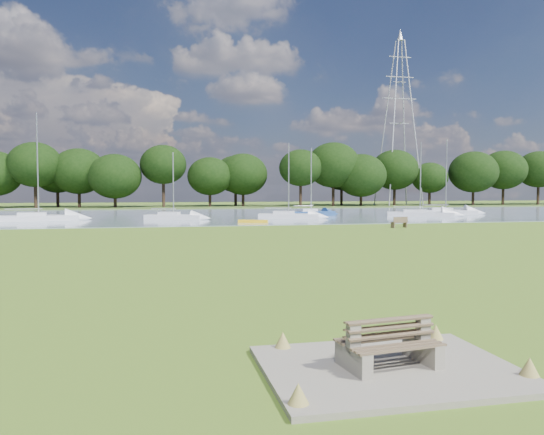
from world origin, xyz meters
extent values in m
plane|color=olive|center=(0.00, 0.00, 0.00)|extent=(220.00, 220.00, 0.00)
cube|color=gray|center=(0.00, 42.00, 0.00)|extent=(220.00, 40.00, 0.10)
cube|color=#4C6626|center=(0.00, 72.00, 0.00)|extent=(220.00, 20.00, 0.40)
cube|color=gray|center=(0.00, -14.00, 0.05)|extent=(4.20, 3.20, 0.10)
cube|color=gray|center=(-0.67, -14.09, 0.30)|extent=(0.32, 0.96, 0.40)
cube|color=gray|center=(-0.67, -14.09, 0.66)|extent=(0.22, 0.19, 0.50)
cube|color=gray|center=(0.67, -13.91, 0.30)|extent=(0.32, 0.96, 0.40)
cube|color=gray|center=(0.67, -13.91, 0.66)|extent=(0.22, 0.19, 0.50)
cube|color=brown|center=(0.04, -14.29, 0.51)|extent=(1.65, 0.57, 0.04)
cube|color=brown|center=(0.01, -14.07, 0.78)|extent=(1.62, 0.33, 0.40)
cube|color=brown|center=(-0.04, -13.71, 0.51)|extent=(1.65, 0.57, 0.04)
cube|color=brown|center=(-0.01, -13.93, 0.78)|extent=(1.62, 0.33, 0.40)
cube|color=brown|center=(14.70, 17.20, 0.22)|extent=(0.18, 0.44, 0.44)
cube|color=brown|center=(15.91, 17.50, 0.22)|extent=(0.18, 0.44, 0.44)
cube|color=brown|center=(15.30, 17.35, 0.44)|extent=(1.50, 0.76, 0.05)
cube|color=brown|center=(15.35, 17.16, 0.67)|extent=(1.41, 0.38, 0.43)
cube|color=yellow|center=(4.78, 25.37, 0.19)|extent=(2.75, 1.55, 0.27)
cylinder|color=#A5A6A9|center=(38.28, 67.76, 15.45)|extent=(0.23, 0.23, 30.50)
cylinder|color=#A5A6A9|center=(42.75, 67.76, 15.45)|extent=(0.23, 0.23, 30.50)
cylinder|color=#A5A6A9|center=(38.28, 72.24, 15.45)|extent=(0.23, 0.23, 30.50)
cylinder|color=#A5A6A9|center=(42.75, 72.24, 15.45)|extent=(0.23, 0.23, 30.50)
cube|color=#A5A6A9|center=(40.51, 70.00, 20.02)|extent=(6.71, 0.14, 0.14)
cube|color=#A5A6A9|center=(40.51, 70.00, 23.99)|extent=(5.56, 0.14, 0.14)
cube|color=#A5A6A9|center=(40.51, 70.00, 27.65)|extent=(4.41, 0.14, 0.14)
cone|color=#A5A6A9|center=(40.51, 70.00, 31.65)|extent=(1.15, 1.15, 1.92)
cylinder|color=black|center=(-23.00, 68.00, 2.08)|extent=(0.49, 0.49, 3.76)
ellipsoid|color=black|center=(-23.00, 68.00, 6.67)|extent=(6.90, 6.90, 5.86)
cylinder|color=black|center=(-16.00, 68.00, 2.22)|extent=(0.49, 0.49, 4.04)
ellipsoid|color=black|center=(-16.00, 68.00, 7.16)|extent=(7.88, 7.88, 6.70)
cylinder|color=black|center=(-9.00, 68.00, 1.80)|extent=(0.49, 0.49, 3.19)
ellipsoid|color=black|center=(-9.00, 68.00, 5.70)|extent=(8.87, 8.87, 7.54)
cylinder|color=black|center=(-2.00, 68.00, 1.94)|extent=(0.49, 0.49, 3.48)
ellipsoid|color=black|center=(-2.00, 68.00, 6.18)|extent=(6.90, 6.90, 5.86)
cylinder|color=black|center=(5.00, 68.00, 2.08)|extent=(0.49, 0.49, 3.76)
ellipsoid|color=black|center=(5.00, 68.00, 6.67)|extent=(7.88, 7.88, 6.70)
cylinder|color=black|center=(12.00, 68.00, 2.22)|extent=(0.49, 0.49, 4.04)
ellipsoid|color=black|center=(12.00, 68.00, 7.16)|extent=(8.87, 8.87, 7.54)
cylinder|color=black|center=(19.00, 68.00, 1.80)|extent=(0.49, 0.49, 3.19)
ellipsoid|color=black|center=(19.00, 68.00, 5.70)|extent=(6.90, 6.90, 5.86)
cylinder|color=black|center=(26.00, 68.00, 1.94)|extent=(0.49, 0.49, 3.48)
ellipsoid|color=black|center=(26.00, 68.00, 6.18)|extent=(7.88, 7.88, 6.70)
cylinder|color=black|center=(33.00, 68.00, 2.08)|extent=(0.49, 0.49, 3.76)
ellipsoid|color=black|center=(33.00, 68.00, 6.67)|extent=(8.87, 8.87, 7.54)
cylinder|color=black|center=(40.00, 68.00, 2.22)|extent=(0.49, 0.49, 4.04)
ellipsoid|color=black|center=(40.00, 68.00, 7.16)|extent=(6.90, 6.90, 5.86)
cylinder|color=black|center=(47.00, 68.00, 1.80)|extent=(0.49, 0.49, 3.19)
ellipsoid|color=black|center=(47.00, 68.00, 5.70)|extent=(7.88, 7.88, 6.70)
cylinder|color=black|center=(54.00, 68.00, 1.94)|extent=(0.49, 0.49, 3.48)
ellipsoid|color=black|center=(54.00, 68.00, 6.18)|extent=(8.87, 8.87, 7.54)
cylinder|color=black|center=(61.00, 68.00, 2.08)|extent=(0.49, 0.49, 3.76)
ellipsoid|color=black|center=(61.00, 68.00, 6.67)|extent=(6.90, 6.90, 5.86)
cylinder|color=black|center=(68.00, 68.00, 2.22)|extent=(0.49, 0.49, 4.04)
ellipsoid|color=black|center=(68.00, 68.00, 7.16)|extent=(7.88, 7.88, 6.70)
cube|color=silver|center=(-15.04, 32.86, 0.42)|extent=(7.54, 3.10, 0.75)
cube|color=silver|center=(-15.62, 32.78, 0.87)|extent=(2.77, 1.97, 0.48)
cylinder|color=#A5A8AD|center=(-15.04, 32.86, 5.55)|extent=(0.13, 0.13, 9.94)
cube|color=navy|center=(13.50, 36.26, 0.43)|extent=(5.94, 3.11, 0.76)
cube|color=silver|center=(13.06, 36.13, 0.89)|extent=(2.27, 1.76, 0.49)
cylinder|color=#A5A8AD|center=(13.50, 36.26, 4.22)|extent=(0.13, 0.13, 7.24)
cube|color=silver|center=(25.46, 33.07, 0.39)|extent=(7.45, 4.85, 0.68)
cube|color=silver|center=(24.93, 33.30, 0.81)|extent=(2.97, 2.50, 0.44)
cylinder|color=#A5A8AD|center=(25.46, 33.07, 4.50)|extent=(0.12, 0.12, 7.91)
cube|color=silver|center=(-2.16, 32.38, 0.40)|extent=(5.95, 3.38, 0.69)
cube|color=silver|center=(-2.59, 32.53, 0.82)|extent=(2.31, 1.84, 0.45)
cylinder|color=#A5A8AD|center=(-2.16, 32.38, 3.69)|extent=(0.12, 0.12, 6.29)
cube|color=silver|center=(30.83, 36.73, 0.42)|extent=(7.51, 3.78, 0.73)
cube|color=silver|center=(30.27, 36.88, 0.86)|extent=(2.85, 2.18, 0.47)
cylinder|color=#A5A8AD|center=(30.83, 36.73, 4.91)|extent=(0.13, 0.13, 8.68)
cube|color=silver|center=(9.72, 31.74, 0.40)|extent=(6.52, 3.55, 0.70)
cube|color=silver|center=(9.24, 31.89, 0.83)|extent=(2.51, 1.97, 0.45)
cylinder|color=#A5A8AD|center=(9.72, 31.74, 4.26)|extent=(0.12, 0.12, 7.41)
camera|label=1|loc=(-3.78, -22.15, 3.06)|focal=35.00mm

